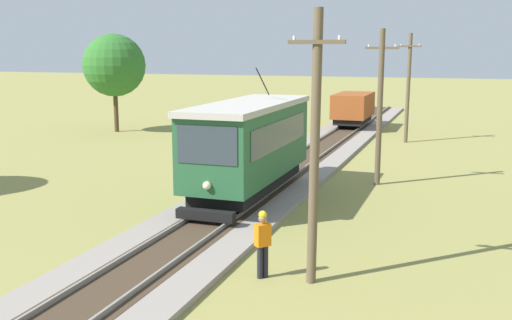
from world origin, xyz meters
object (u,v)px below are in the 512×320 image
object	(u,v)px
red_tram	(249,145)
track_worker	(263,241)
tree_left_far	(114,65)
utility_pole_mid	(380,106)
freight_car	(353,108)
utility_pole_far	(408,87)
utility_pole_near_tram	(315,145)

from	to	relation	value
red_tram	track_worker	distance (m)	8.22
tree_left_far	utility_pole_mid	bearing A→B (deg)	-29.01
utility_pole_mid	track_worker	size ratio (longest dim) A/B	3.74
tree_left_far	freight_car	bearing A→B (deg)	24.07
utility_pole_far	track_worker	bearing A→B (deg)	-92.88
utility_pole_near_tram	track_worker	xyz separation A→B (m)	(-1.25, -0.27, -2.51)
red_tram	tree_left_far	size ratio (longest dim) A/B	1.24
utility_pole_near_tram	tree_left_far	xyz separation A→B (m)	(-20.08, 22.80, 1.21)
track_worker	tree_left_far	distance (m)	30.01
utility_pole_far	freight_car	bearing A→B (deg)	129.88
utility_pole_near_tram	track_worker	distance (m)	2.82
freight_car	tree_left_far	xyz separation A→B (m)	(-15.74, -7.03, 3.14)
freight_car	utility_pole_mid	size ratio (longest dim) A/B	0.78
utility_pole_near_tram	track_worker	size ratio (longest dim) A/B	3.81
red_tram	tree_left_far	distance (m)	22.27
red_tram	utility_pole_far	world-z (taller)	utility_pole_far
tree_left_far	track_worker	bearing A→B (deg)	-50.78
utility_pole_mid	utility_pole_near_tram	bearing A→B (deg)	-90.00
freight_car	utility_pole_far	world-z (taller)	utility_pole_far
red_tram	tree_left_far	xyz separation A→B (m)	(-15.74, 15.55, 2.51)
utility_pole_mid	red_tram	bearing A→B (deg)	-134.47
red_tram	freight_car	distance (m)	22.59
red_tram	freight_car	size ratio (longest dim) A/B	1.64
utility_pole_mid	track_worker	bearing A→B (deg)	-95.99
track_worker	utility_pole_mid	bearing A→B (deg)	-54.10
utility_pole_far	track_worker	world-z (taller)	utility_pole_far
utility_pole_near_tram	freight_car	bearing A→B (deg)	98.27
utility_pole_mid	tree_left_far	bearing A→B (deg)	150.99
freight_car	tree_left_far	world-z (taller)	tree_left_far
utility_pole_far	track_worker	xyz separation A→B (m)	(-1.25, -24.91, -2.52)
freight_car	tree_left_far	size ratio (longest dim) A/B	0.75
track_worker	tree_left_far	world-z (taller)	tree_left_far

